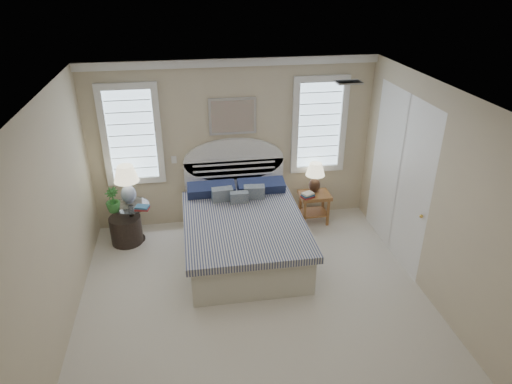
% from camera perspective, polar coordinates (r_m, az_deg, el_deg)
% --- Properties ---
extents(floor, '(4.50, 5.00, 0.01)m').
position_cam_1_polar(floor, '(5.88, 0.36, -15.21)').
color(floor, beige).
rests_on(floor, ground).
extents(ceiling, '(4.50, 5.00, 0.01)m').
position_cam_1_polar(ceiling, '(4.56, 0.46, 11.04)').
color(ceiling, silver).
rests_on(ceiling, wall_back).
extents(wall_back, '(4.50, 0.02, 2.70)m').
position_cam_1_polar(wall_back, '(7.33, -2.88, 6.00)').
color(wall_back, beige).
rests_on(wall_back, floor).
extents(wall_left, '(0.02, 5.00, 2.70)m').
position_cam_1_polar(wall_left, '(5.25, -24.70, -5.43)').
color(wall_left, beige).
rests_on(wall_left, floor).
extents(wall_right, '(0.02, 5.00, 2.70)m').
position_cam_1_polar(wall_right, '(5.85, 22.68, -1.70)').
color(wall_right, beige).
rests_on(wall_right, floor).
extents(crown_molding, '(4.50, 0.08, 0.12)m').
position_cam_1_polar(crown_molding, '(6.95, -3.09, 15.90)').
color(crown_molding, white).
rests_on(crown_molding, wall_back).
extents(hvac_vent, '(0.30, 0.20, 0.02)m').
position_cam_1_polar(hvac_vent, '(5.62, 11.51, 13.30)').
color(hvac_vent, '#B2B2B2').
rests_on(hvac_vent, ceiling).
extents(switch_plate, '(0.08, 0.01, 0.12)m').
position_cam_1_polar(switch_plate, '(7.36, -10.22, 3.99)').
color(switch_plate, white).
rests_on(switch_plate, wall_back).
extents(window_left, '(0.90, 0.06, 1.60)m').
position_cam_1_polar(window_left, '(7.24, -15.28, 6.90)').
color(window_left, silver).
rests_on(window_left, wall_back).
extents(window_right, '(0.90, 0.06, 1.60)m').
position_cam_1_polar(window_right, '(7.50, 7.88, 8.29)').
color(window_right, silver).
rests_on(window_right, wall_back).
extents(painting, '(0.74, 0.04, 0.58)m').
position_cam_1_polar(painting, '(7.14, -2.93, 9.42)').
color(painting, silver).
rests_on(painting, wall_back).
extents(closet_door, '(0.02, 1.80, 2.40)m').
position_cam_1_polar(closet_door, '(6.84, 17.39, 1.84)').
color(closet_door, white).
rests_on(closet_door, floor).
extents(bed, '(1.72, 2.28, 1.47)m').
position_cam_1_polar(bed, '(6.82, -1.68, -4.68)').
color(bed, silver).
rests_on(bed, floor).
extents(side_table_left, '(0.56, 0.56, 0.63)m').
position_cam_1_polar(side_table_left, '(7.35, -15.20, -3.23)').
color(side_table_left, black).
rests_on(side_table_left, floor).
extents(nightstand_right, '(0.50, 0.40, 0.53)m').
position_cam_1_polar(nightstand_right, '(7.65, 7.30, -1.18)').
color(nightstand_right, brown).
rests_on(nightstand_right, floor).
extents(floor_pot, '(0.49, 0.49, 0.44)m').
position_cam_1_polar(floor_pot, '(7.41, -15.92, -4.55)').
color(floor_pot, black).
rests_on(floor_pot, floor).
extents(lamp_left, '(0.46, 0.46, 0.62)m').
position_cam_1_polar(lamp_left, '(7.16, -15.87, 1.45)').
color(lamp_left, silver).
rests_on(lamp_left, side_table_left).
extents(lamp_right, '(0.42, 0.42, 0.51)m').
position_cam_1_polar(lamp_right, '(7.54, 7.41, 2.23)').
color(lamp_right, black).
rests_on(lamp_right, nightstand_right).
extents(potted_plant, '(0.28, 0.28, 0.38)m').
position_cam_1_polar(potted_plant, '(7.03, -17.49, -0.96)').
color(potted_plant, '#3C7930').
rests_on(potted_plant, side_table_left).
extents(books_left, '(0.23, 0.19, 0.06)m').
position_cam_1_polar(books_left, '(7.04, -14.03, -1.92)').
color(books_left, maroon).
rests_on(books_left, side_table_left).
extents(books_right, '(0.24, 0.21, 0.08)m').
position_cam_1_polar(books_right, '(7.44, 6.49, -0.40)').
color(books_right, maroon).
rests_on(books_right, nightstand_right).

